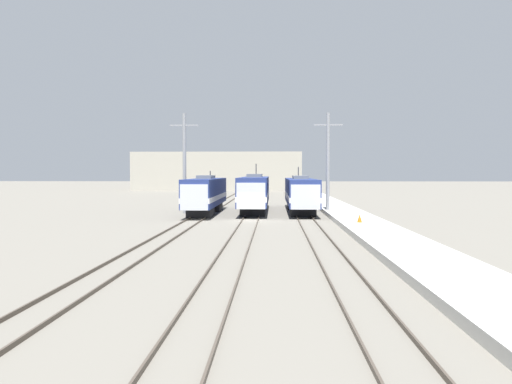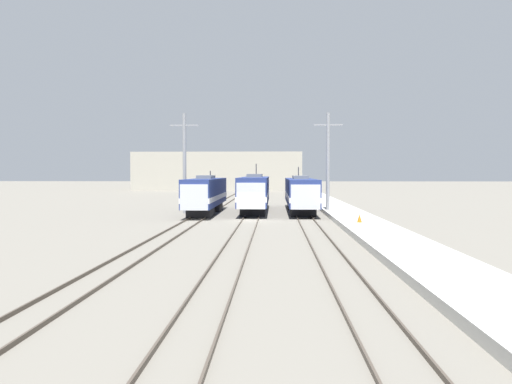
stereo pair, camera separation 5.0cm
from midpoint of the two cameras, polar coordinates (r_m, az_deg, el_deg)
ground_plane at (r=45.76m, az=-0.67°, el=-3.25°), size 400.00×400.00×0.00m
rail_pair_far_left at (r=46.28m, az=-6.97°, el=-3.11°), size 1.51×120.00×0.15m
rail_pair_center at (r=45.75m, az=-0.67°, el=-3.16°), size 1.51×120.00×0.15m
rail_pair_far_right at (r=45.79m, az=5.70°, el=-3.16°), size 1.51×120.00×0.15m
locomotive_far_left at (r=52.75m, az=-5.84°, el=-0.24°), size 2.80×16.12×4.58m
locomotive_center at (r=55.27m, az=-0.19°, el=-0.05°), size 2.98×18.43×5.42m
locomotive_far_right at (r=55.52m, az=5.07°, el=-0.14°), size 3.01×19.55×5.04m
catenary_tower_left at (r=53.72m, az=-8.21°, el=3.45°), size 3.06×0.38×10.67m
catenary_tower_right at (r=53.16m, az=8.19°, el=3.46°), size 3.06×0.38×10.67m
platform at (r=46.25m, az=11.08°, el=-2.96°), size 4.00×120.00×0.43m
traffic_cone at (r=40.30m, az=11.72°, el=-2.95°), size 0.39×0.39×0.66m
depot_building at (r=128.29m, az=-4.26°, el=2.39°), size 41.57×15.79×9.40m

